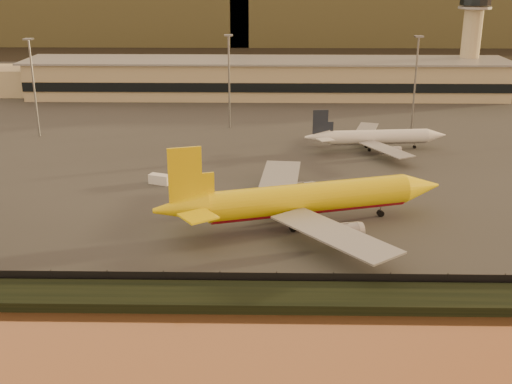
% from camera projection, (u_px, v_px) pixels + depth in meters
% --- Properties ---
extents(ground, '(900.00, 900.00, 0.00)m').
position_uv_depth(ground, '(263.00, 249.00, 103.24)').
color(ground, black).
rests_on(ground, ground).
extents(embankment, '(320.00, 7.00, 1.40)m').
position_uv_depth(embankment, '(262.00, 297.00, 87.00)').
color(embankment, black).
rests_on(embankment, ground).
extents(tarmac, '(320.00, 220.00, 0.20)m').
position_uv_depth(tarmac, '(266.00, 116.00, 192.63)').
color(tarmac, '#2D2D2D').
rests_on(tarmac, ground).
extents(perimeter_fence, '(300.00, 0.05, 2.20)m').
position_uv_depth(perimeter_fence, '(262.00, 280.00, 90.56)').
color(perimeter_fence, black).
rests_on(perimeter_fence, tarmac).
extents(terminal_building, '(202.00, 25.00, 12.60)m').
position_uv_depth(terminal_building, '(224.00, 78.00, 219.58)').
color(terminal_building, tan).
rests_on(terminal_building, tarmac).
extents(control_tower, '(11.20, 11.20, 35.50)m').
position_uv_depth(control_tower, '(472.00, 31.00, 218.01)').
color(control_tower, tan).
rests_on(control_tower, tarmac).
extents(apron_light_masts, '(152.20, 12.20, 25.40)m').
position_uv_depth(apron_light_masts, '(323.00, 75.00, 168.28)').
color(apron_light_masts, slate).
rests_on(apron_light_masts, tarmac).
extents(dhl_cargo_jet, '(51.43, 49.14, 15.64)m').
position_uv_depth(dhl_cargo_jet, '(304.00, 200.00, 110.89)').
color(dhl_cargo_jet, yellow).
rests_on(dhl_cargo_jet, tarmac).
extents(white_narrowbody_jet, '(35.36, 34.31, 10.16)m').
position_uv_depth(white_narrowbody_jet, '(376.00, 137.00, 156.96)').
color(white_narrowbody_jet, white).
rests_on(white_narrowbody_jet, tarmac).
extents(gse_vehicle_yellow, '(4.73, 3.04, 1.96)m').
position_uv_depth(gse_vehicle_yellow, '(359.00, 187.00, 128.46)').
color(gse_vehicle_yellow, yellow).
rests_on(gse_vehicle_yellow, tarmac).
extents(gse_vehicle_white, '(4.78, 3.36, 1.97)m').
position_uv_depth(gse_vehicle_white, '(160.00, 179.00, 133.07)').
color(gse_vehicle_white, white).
rests_on(gse_vehicle_white, tarmac).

